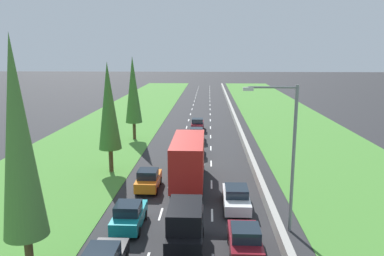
{
  "coord_description": "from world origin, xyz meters",
  "views": [
    {
      "loc": [
        1.44,
        -2.72,
        10.83
      ],
      "look_at": [
        -0.78,
        47.1,
        0.72
      ],
      "focal_mm": 35.07,
      "sensor_mm": 36.0,
      "label": 1
    }
  ],
  "objects_px": {
    "white_sedan_right_lane": "(236,198)",
    "street_light_mast": "(288,149)",
    "black_hatchback_centre_lane": "(195,147)",
    "orange_hatchback_left_lane": "(148,180)",
    "maroon_hatchback_right_lane": "(245,240)",
    "poplar_tree_nearest": "(18,140)",
    "teal_hatchback_left_lane": "(129,215)",
    "black_van_centre_lane": "(185,228)",
    "poplar_tree_third": "(133,90)",
    "white_hatchback_centre_lane": "(197,135)",
    "red_box_truck_centre_lane": "(189,160)",
    "maroon_hatchback_centre_lane": "(198,124)",
    "poplar_tree_second": "(109,107)"
  },
  "relations": [
    {
      "from": "teal_hatchback_left_lane",
      "to": "street_light_mast",
      "type": "distance_m",
      "value": 10.58
    },
    {
      "from": "teal_hatchback_left_lane",
      "to": "poplar_tree_nearest",
      "type": "xyz_separation_m",
      "value": [
        -3.77,
        -5.34,
        6.08
      ]
    },
    {
      "from": "red_box_truck_centre_lane",
      "to": "street_light_mast",
      "type": "relative_size",
      "value": 1.04
    },
    {
      "from": "red_box_truck_centre_lane",
      "to": "street_light_mast",
      "type": "bearing_deg",
      "value": -50.38
    },
    {
      "from": "black_hatchback_centre_lane",
      "to": "orange_hatchback_left_lane",
      "type": "height_order",
      "value": "same"
    },
    {
      "from": "white_sedan_right_lane",
      "to": "orange_hatchback_left_lane",
      "type": "distance_m",
      "value": 7.56
    },
    {
      "from": "black_van_centre_lane",
      "to": "poplar_tree_second",
      "type": "bearing_deg",
      "value": 119.19
    },
    {
      "from": "teal_hatchback_left_lane",
      "to": "white_sedan_right_lane",
      "type": "xyz_separation_m",
      "value": [
        6.89,
        3.31,
        -0.02
      ]
    },
    {
      "from": "poplar_tree_third",
      "to": "street_light_mast",
      "type": "relative_size",
      "value": 1.15
    },
    {
      "from": "black_hatchback_centre_lane",
      "to": "red_box_truck_centre_lane",
      "type": "bearing_deg",
      "value": -90.76
    },
    {
      "from": "poplar_tree_second",
      "to": "teal_hatchback_left_lane",
      "type": "bearing_deg",
      "value": -70.18
    },
    {
      "from": "maroon_hatchback_right_lane",
      "to": "poplar_tree_nearest",
      "type": "xyz_separation_m",
      "value": [
        -10.69,
        -2.5,
        6.08
      ]
    },
    {
      "from": "white_sedan_right_lane",
      "to": "street_light_mast",
      "type": "relative_size",
      "value": 0.5
    },
    {
      "from": "black_hatchback_centre_lane",
      "to": "maroon_hatchback_centre_lane",
      "type": "height_order",
      "value": "same"
    },
    {
      "from": "black_hatchback_centre_lane",
      "to": "poplar_tree_second",
      "type": "xyz_separation_m",
      "value": [
        -7.46,
        -6.19,
        5.24
      ]
    },
    {
      "from": "white_hatchback_centre_lane",
      "to": "street_light_mast",
      "type": "bearing_deg",
      "value": -75.21
    },
    {
      "from": "black_hatchback_centre_lane",
      "to": "orange_hatchback_left_lane",
      "type": "distance_m",
      "value": 11.1
    },
    {
      "from": "black_hatchback_centre_lane",
      "to": "poplar_tree_second",
      "type": "distance_m",
      "value": 11.02
    },
    {
      "from": "black_van_centre_lane",
      "to": "maroon_hatchback_centre_lane",
      "type": "relative_size",
      "value": 1.26
    },
    {
      "from": "red_box_truck_centre_lane",
      "to": "white_sedan_right_lane",
      "type": "distance_m",
      "value": 5.84
    },
    {
      "from": "teal_hatchback_left_lane",
      "to": "white_hatchback_centre_lane",
      "type": "bearing_deg",
      "value": 81.65
    },
    {
      "from": "maroon_hatchback_centre_lane",
      "to": "poplar_tree_third",
      "type": "height_order",
      "value": "poplar_tree_third"
    },
    {
      "from": "white_sedan_right_lane",
      "to": "white_hatchback_centre_lane",
      "type": "xyz_separation_m",
      "value": [
        -3.44,
        20.17,
        0.02
      ]
    },
    {
      "from": "teal_hatchback_left_lane",
      "to": "poplar_tree_nearest",
      "type": "relative_size",
      "value": 0.33
    },
    {
      "from": "maroon_hatchback_right_lane",
      "to": "poplar_tree_third",
      "type": "height_order",
      "value": "poplar_tree_third"
    },
    {
      "from": "white_hatchback_centre_lane",
      "to": "teal_hatchback_left_lane",
      "type": "bearing_deg",
      "value": -98.35
    },
    {
      "from": "white_sedan_right_lane",
      "to": "white_hatchback_centre_lane",
      "type": "relative_size",
      "value": 1.15
    },
    {
      "from": "orange_hatchback_left_lane",
      "to": "poplar_tree_second",
      "type": "bearing_deg",
      "value": 133.36
    },
    {
      "from": "black_hatchback_centre_lane",
      "to": "maroon_hatchback_centre_lane",
      "type": "bearing_deg",
      "value": 90.34
    },
    {
      "from": "maroon_hatchback_centre_lane",
      "to": "street_light_mast",
      "type": "bearing_deg",
      "value": -78.26
    },
    {
      "from": "white_sedan_right_lane",
      "to": "street_light_mast",
      "type": "bearing_deg",
      "value": -49.58
    },
    {
      "from": "maroon_hatchback_right_lane",
      "to": "poplar_tree_third",
      "type": "bearing_deg",
      "value": 112.77
    },
    {
      "from": "poplar_tree_nearest",
      "to": "street_light_mast",
      "type": "height_order",
      "value": "poplar_tree_nearest"
    },
    {
      "from": "black_hatchback_centre_lane",
      "to": "poplar_tree_nearest",
      "type": "relative_size",
      "value": 0.33
    },
    {
      "from": "red_box_truck_centre_lane",
      "to": "poplar_tree_second",
      "type": "relative_size",
      "value": 0.94
    },
    {
      "from": "white_hatchback_centre_lane",
      "to": "poplar_tree_second",
      "type": "height_order",
      "value": "poplar_tree_second"
    },
    {
      "from": "black_van_centre_lane",
      "to": "black_hatchback_centre_lane",
      "type": "height_order",
      "value": "black_van_centre_lane"
    },
    {
      "from": "black_van_centre_lane",
      "to": "poplar_tree_third",
      "type": "xyz_separation_m",
      "value": [
        -8.11,
        26.84,
        4.84
      ]
    },
    {
      "from": "black_van_centre_lane",
      "to": "black_hatchback_centre_lane",
      "type": "distance_m",
      "value": 19.99
    },
    {
      "from": "white_sedan_right_lane",
      "to": "poplar_tree_second",
      "type": "bearing_deg",
      "value": 144.33
    },
    {
      "from": "teal_hatchback_left_lane",
      "to": "maroon_hatchback_centre_lane",
      "type": "height_order",
      "value": "same"
    },
    {
      "from": "red_box_truck_centre_lane",
      "to": "white_hatchback_centre_lane",
      "type": "xyz_separation_m",
      "value": [
        0.13,
        15.77,
        -1.35
      ]
    },
    {
      "from": "maroon_hatchback_right_lane",
      "to": "white_sedan_right_lane",
      "type": "bearing_deg",
      "value": 90.29
    },
    {
      "from": "red_box_truck_centre_lane",
      "to": "orange_hatchback_left_lane",
      "type": "distance_m",
      "value": 3.58
    },
    {
      "from": "black_hatchback_centre_lane",
      "to": "poplar_tree_nearest",
      "type": "bearing_deg",
      "value": -107.66
    },
    {
      "from": "black_van_centre_lane",
      "to": "white_hatchback_centre_lane",
      "type": "relative_size",
      "value": 1.26
    },
    {
      "from": "black_hatchback_centre_lane",
      "to": "white_sedan_right_lane",
      "type": "relative_size",
      "value": 0.87
    },
    {
      "from": "maroon_hatchback_centre_lane",
      "to": "black_van_centre_lane",
      "type": "bearing_deg",
      "value": -89.44
    },
    {
      "from": "red_box_truck_centre_lane",
      "to": "street_light_mast",
      "type": "xyz_separation_m",
      "value": [
        6.3,
        -7.61,
        3.05
      ]
    },
    {
      "from": "teal_hatchback_left_lane",
      "to": "white_sedan_right_lane",
      "type": "distance_m",
      "value": 7.64
    }
  ]
}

